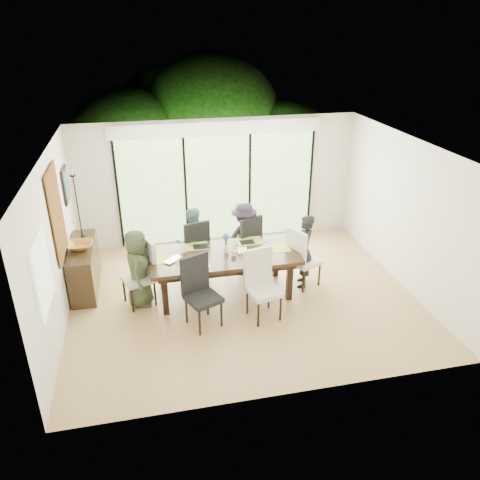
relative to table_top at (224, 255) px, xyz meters
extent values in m
cube|color=#98683C|center=(0.31, -0.16, -0.78)|extent=(6.00, 5.00, 0.01)
cube|color=white|center=(0.31, -0.16, 1.93)|extent=(6.00, 5.00, 0.01)
cube|color=silver|center=(0.31, 2.35, 0.58)|extent=(6.00, 0.02, 2.70)
cube|color=silver|center=(0.31, -2.67, 0.58)|extent=(6.00, 0.02, 2.70)
cube|color=silver|center=(-2.70, -0.16, 0.58)|extent=(0.02, 5.00, 2.70)
cube|color=silver|center=(3.32, -0.16, 0.58)|extent=(0.02, 5.00, 2.70)
cube|color=#598C3F|center=(0.31, 2.31, 0.43)|extent=(4.20, 0.02, 2.30)
cube|color=white|center=(0.31, 2.30, 1.73)|extent=(4.40, 0.06, 0.28)
cube|color=black|center=(-1.79, 2.30, 0.43)|extent=(0.05, 0.04, 2.30)
cube|color=black|center=(-0.39, 2.30, 0.43)|extent=(0.05, 0.04, 2.30)
cube|color=black|center=(1.01, 2.30, 0.43)|extent=(0.05, 0.04, 2.30)
cube|color=black|center=(2.41, 2.30, 0.43)|extent=(0.05, 0.04, 2.30)
cube|color=#8CAD7F|center=(-2.66, -1.36, 0.73)|extent=(0.02, 0.90, 1.00)
cube|color=brown|center=(0.31, 3.24, -0.82)|extent=(6.00, 1.80, 0.10)
cube|color=brown|center=(0.31, 4.04, -0.22)|extent=(6.00, 0.08, 0.06)
sphere|color=#14380F|center=(-1.49, 5.04, 0.67)|extent=(3.20, 3.20, 3.20)
sphere|color=#14380F|center=(0.71, 5.64, 1.03)|extent=(4.00, 4.00, 4.00)
sphere|color=#14380F|center=(2.51, 4.84, 0.49)|extent=(2.80, 2.80, 2.80)
sphere|color=#14380F|center=(-0.29, 6.34, 0.85)|extent=(3.60, 3.60, 3.60)
cube|color=black|center=(0.00, 0.00, 0.00)|extent=(2.58, 1.18, 0.06)
cube|color=black|center=(0.00, 0.00, -0.10)|extent=(2.37, 0.97, 0.11)
cube|color=black|center=(-1.08, -0.43, -0.40)|extent=(0.10, 0.10, 0.74)
cube|color=black|center=(1.08, -0.43, -0.40)|extent=(0.10, 0.10, 0.74)
cube|color=black|center=(-1.08, 0.43, -0.40)|extent=(0.10, 0.10, 0.74)
cube|color=black|center=(1.08, 0.43, -0.40)|extent=(0.10, 0.10, 0.74)
imported|color=#39442D|center=(-1.48, 0.00, -0.08)|extent=(0.52, 0.71, 1.39)
imported|color=black|center=(1.48, 0.00, -0.08)|extent=(0.56, 0.73, 1.39)
imported|color=#6C8D9C|center=(-0.45, 0.83, -0.08)|extent=(0.70, 0.50, 1.39)
imported|color=black|center=(0.55, 0.83, -0.08)|extent=(0.70, 0.50, 1.39)
cube|color=#98B440|center=(-0.95, 0.00, 0.04)|extent=(0.47, 0.34, 0.01)
cube|color=#9EC245|center=(0.95, 0.00, 0.04)|extent=(0.47, 0.34, 0.01)
cube|color=olive|center=(-0.45, 0.40, 0.04)|extent=(0.47, 0.34, 0.01)
cube|color=#89B13F|center=(0.55, 0.40, 0.04)|extent=(0.47, 0.34, 0.01)
cube|color=white|center=(-0.55, -0.30, 0.04)|extent=(0.47, 0.34, 0.01)
cube|color=black|center=(-0.35, 0.35, 0.05)|extent=(0.28, 0.19, 0.01)
cube|color=black|center=(0.50, 0.35, 0.04)|extent=(0.26, 0.18, 0.01)
cube|color=white|center=(0.70, -0.05, 0.03)|extent=(0.32, 0.24, 0.00)
cube|color=white|center=(-0.55, -0.30, 0.05)|extent=(0.28, 0.28, 0.03)
cube|color=orange|center=(-0.55, -0.30, 0.07)|extent=(0.22, 0.22, 0.02)
cylinder|color=silver|center=(0.05, 0.05, 0.10)|extent=(0.09, 0.09, 0.13)
cylinder|color=#337226|center=(0.05, 0.05, 0.23)|extent=(0.04, 0.04, 0.17)
sphere|color=#4948B4|center=(0.05, 0.05, 0.33)|extent=(0.12, 0.12, 0.12)
imported|color=silver|center=(-0.85, -0.10, 0.05)|extent=(0.41, 0.41, 0.03)
imported|color=white|center=(-0.70, 0.15, 0.08)|extent=(0.17, 0.17, 0.10)
imported|color=white|center=(0.15, -0.10, 0.08)|extent=(0.15, 0.15, 0.10)
imported|color=white|center=(0.80, 0.10, 0.08)|extent=(0.13, 0.13, 0.10)
imported|color=white|center=(0.25, 0.05, 0.04)|extent=(0.20, 0.25, 0.02)
cube|color=black|center=(-2.45, 0.76, -0.35)|extent=(0.42, 1.51, 0.85)
imported|color=#985F21|center=(-2.45, 0.66, 0.13)|extent=(0.45, 0.45, 0.11)
cylinder|color=black|center=(-2.45, 1.11, 0.09)|extent=(0.09, 0.09, 0.04)
cylinder|color=black|center=(-2.45, 1.11, 0.69)|extent=(0.02, 0.02, 1.18)
cylinder|color=black|center=(-2.45, 1.11, 1.27)|extent=(0.09, 0.09, 0.03)
cylinder|color=silver|center=(-2.45, 1.11, 1.33)|extent=(0.03, 0.03, 0.09)
cube|color=brown|center=(-2.66, 0.24, 0.93)|extent=(0.02, 1.00, 1.50)
cube|color=black|center=(-2.66, 1.54, 0.98)|extent=(0.03, 0.55, 0.65)
cube|color=#1A4753|center=(-2.64, 1.54, 0.98)|extent=(0.01, 0.45, 0.55)
camera|label=1|loc=(-1.28, -7.16, 3.74)|focal=35.00mm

